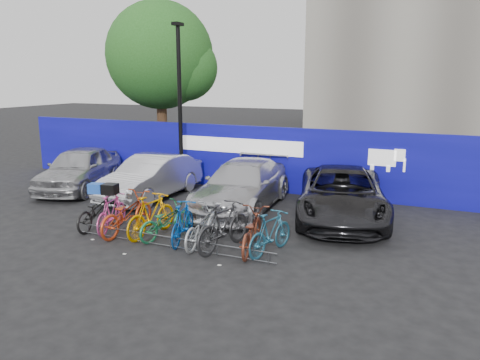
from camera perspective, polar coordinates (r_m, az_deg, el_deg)
The scene contains 21 objects.
ground at distance 12.38m, azimuth -6.98°, elevation -7.32°, with size 100.00×100.00×0.00m, color black.
hoarding at distance 17.34m, azimuth 3.02°, elevation 2.59°, with size 22.00×0.18×2.40m.
tree at distance 23.79m, azimuth -9.19°, elevation 14.47°, with size 5.40×5.20×7.80m.
lamppost at distance 17.96m, azimuth -7.35°, elevation 9.49°, with size 0.25×0.50×6.11m.
bike_rack at distance 11.85m, azimuth -8.48°, elevation -7.46°, with size 5.60×0.03×0.30m.
car_0 at distance 18.63m, azimuth -18.99°, elevation 1.35°, with size 1.89×4.70×1.60m, color #A1A2A6.
car_1 at distance 16.65m, azimuth -10.74°, elevation 0.36°, with size 1.58×4.53×1.49m, color silver.
car_2 at distance 15.02m, azimuth 0.30°, elevation -0.67°, with size 2.13×5.23×1.52m, color #B5B4BA.
car_3 at distance 14.25m, azimuth 12.30°, elevation -1.71°, with size 2.50×5.43×1.51m, color black.
bike_0 at distance 13.78m, azimuth -16.96°, elevation -3.56°, with size 0.66×1.90×1.00m, color black.
bike_1 at distance 13.39m, azimuth -15.39°, elevation -3.82°, with size 0.49×1.73×1.04m, color #E44AA1.
bike_2 at distance 13.06m, azimuth -13.65°, elevation -4.00°, with size 0.73×2.09×1.10m, color #B13917.
bike_3 at distance 12.68m, azimuth -10.76°, elevation -4.26°, with size 0.54×1.90×1.14m, color #DE9001.
bike_4 at distance 12.51m, azimuth -9.08°, elevation -4.91°, with size 0.62×1.79×0.94m, color #1A6A40.
bike_5 at distance 12.09m, azimuth -7.00°, elevation -5.17°, with size 0.50×1.76×1.06m, color #0A45A3.
bike_6 at distance 11.88m, azimuth -4.69°, elevation -5.60°, with size 0.66×1.90×1.00m, color #979B9E.
bike_7 at distance 11.51m, azimuth -2.00°, elevation -5.61°, with size 0.57×2.01×1.21m, color #28282A.
bike_8 at distance 11.40m, azimuth 1.40°, elevation -6.25°, with size 0.68×1.96×1.03m, color maroon.
bike_9 at distance 11.27m, azimuth 3.74°, elevation -6.45°, with size 0.49×1.74×1.05m, color #1F5670.
cargo_crate at distance 13.62m, azimuth -17.13°, elevation -0.98°, with size 0.39×0.29×0.28m, color blue.
cargo_topcase at distance 13.22m, azimuth -15.55°, elevation -1.06°, with size 0.38×0.34×0.28m, color black.
Camera 1 is at (5.99, -10.00, 4.17)m, focal length 35.00 mm.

